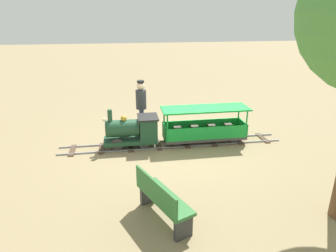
{
  "coord_description": "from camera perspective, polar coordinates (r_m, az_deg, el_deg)",
  "views": [
    {
      "loc": [
        -7.46,
        1.39,
        3.39
      ],
      "look_at": [
        0.0,
        0.21,
        0.55
      ],
      "focal_mm": 32.25,
      "sensor_mm": 36.0,
      "label": 1
    }
  ],
  "objects": [
    {
      "name": "locomotive",
      "position": [
        8.01,
        -6.6,
        -0.8
      ],
      "size": [
        0.64,
        1.45,
        1.04
      ],
      "color": "#1E472D",
      "rests_on": "ground_plane"
    },
    {
      "name": "track",
      "position": [
        8.29,
        0.77,
        -3.41
      ],
      "size": [
        0.68,
        6.05,
        0.04
      ],
      "color": "gray",
      "rests_on": "ground_plane"
    },
    {
      "name": "passenger_car",
      "position": [
        8.32,
        6.9,
        -0.44
      ],
      "size": [
        0.74,
        2.35,
        0.97
      ],
      "color": "#3F3F3F",
      "rests_on": "ground_plane"
    },
    {
      "name": "ground_plane",
      "position": [
        8.31,
        1.44,
        -3.47
      ],
      "size": [
        60.0,
        60.0,
        0.0
      ],
      "primitive_type": "plane",
      "color": "#8C7A56"
    },
    {
      "name": "conductor_person",
      "position": [
        8.7,
        -5.09,
        4.28
      ],
      "size": [
        0.3,
        0.3,
        1.62
      ],
      "color": "#282D47",
      "rests_on": "ground_plane"
    },
    {
      "name": "park_bench",
      "position": [
        5.28,
        -1.18,
        -13.69
      ],
      "size": [
        1.35,
        0.88,
        0.82
      ],
      "color": "#2D6B33",
      "rests_on": "ground_plane"
    }
  ]
}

